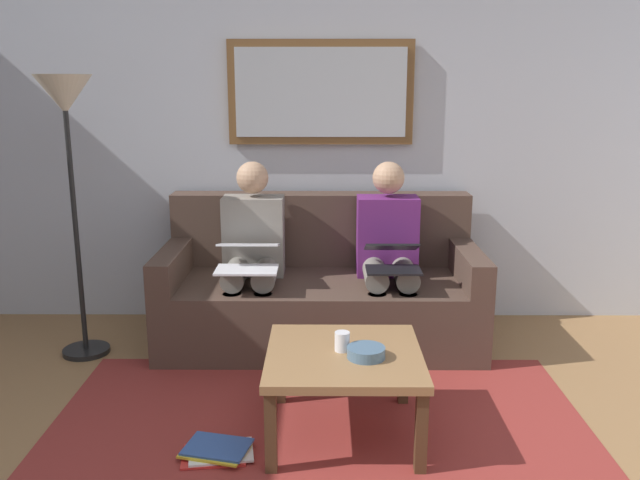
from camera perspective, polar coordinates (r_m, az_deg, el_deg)
wall_rear at (r=4.55m, az=0.07°, el=9.41°), size 6.00×0.12×2.60m
area_rug at (r=3.23m, az=-0.10°, el=-16.63°), size 2.60×1.80×0.01m
couch at (r=4.27m, az=0.03°, el=-4.42°), size 1.97×0.90×0.90m
framed_mirror at (r=4.45m, az=0.07°, el=12.54°), size 1.21×0.05×0.67m
coffee_table at (r=3.11m, az=2.08°, el=-10.48°), size 0.71×0.71×0.41m
cup at (r=3.09m, az=1.92°, el=-8.69°), size 0.07×0.07×0.09m
bowl at (r=3.03m, az=3.98°, el=-9.59°), size 0.17×0.17×0.05m
person_left at (r=4.14m, az=5.89°, el=-0.79°), size 0.38×0.58×1.14m
laptop_black at (r=3.90m, az=6.22°, el=-1.45°), size 0.31×0.34×0.15m
person_right at (r=4.14m, az=-5.82°, el=-0.77°), size 0.38×0.58×1.14m
laptop_white at (r=3.90m, az=-6.20°, el=-1.34°), size 0.36×0.36×0.15m
magazine_stack at (r=3.13m, az=-8.83°, el=-17.44°), size 0.34×0.27×0.04m
standing_lamp at (r=4.07m, az=-20.89°, el=9.06°), size 0.32×0.32×1.66m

